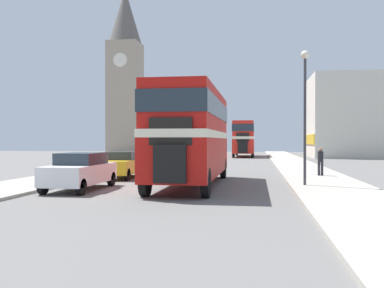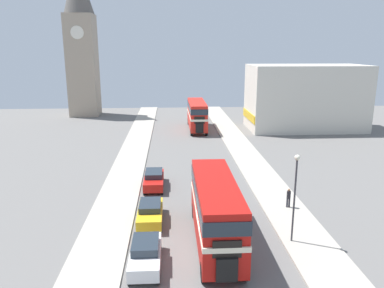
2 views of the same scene
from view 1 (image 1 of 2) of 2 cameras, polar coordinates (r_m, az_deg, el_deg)
ground_plane at (r=18.24m, az=-2.71°, el=-6.03°), size 120.00×120.00×0.00m
sidewalk_right at (r=18.16m, az=18.78°, el=-5.89°), size 3.50×120.00×0.12m
sidewalk_left at (r=20.64m, az=-21.48°, el=-5.13°), size 3.50×120.00×0.12m
double_decker_bus at (r=19.55m, az=-0.01°, el=1.89°), size 2.55×10.13×4.28m
bus_distant at (r=54.85m, az=6.95°, el=1.05°), size 2.53×10.50×4.41m
car_parked_near at (r=18.49m, az=-14.65°, el=-3.48°), size 1.73×4.27×1.55m
car_parked_mid at (r=23.93m, az=-9.20°, el=-2.67°), size 1.75×4.32×1.44m
car_parked_far at (r=30.79m, az=-5.17°, el=-1.93°), size 1.74×4.50×1.49m
pedestrian_walking at (r=24.73m, az=16.76°, el=-2.02°), size 0.31×0.31×1.55m
street_lamp at (r=19.36m, az=14.83°, el=6.06°), size 0.36×0.36×5.86m
church_tower at (r=73.62m, az=-8.91°, el=9.86°), size 5.38×5.38×27.52m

